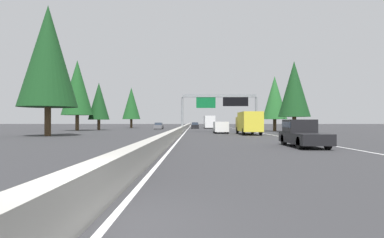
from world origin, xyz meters
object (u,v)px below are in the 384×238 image
conifer_right_near (294,89)px  conifer_left_mid (99,101)px  bus_far_right (209,121)px  sedan_far_left (195,126)px  sedan_near_center (195,125)px  conifer_right_mid (275,98)px  minivan_mid_right (221,127)px  oncoming_near (159,126)px  conifer_left_far (131,103)px  conifer_left_near (77,88)px  box_truck_distant_b (249,122)px  conifer_left_foreground (48,56)px  pickup_mid_left (302,133)px  sedan_near_right (208,125)px  sign_gantry_overhead (220,102)px

conifer_right_near → conifer_left_mid: 37.42m
bus_far_right → sedan_far_left: bearing=143.7°
sedan_near_center → conifer_right_mid: size_ratio=0.45×
minivan_mid_right → conifer_right_near: conifer_right_near is taller
sedan_far_left → bus_far_right: bus_far_right is taller
conifer_right_near → oncoming_near: bearing=45.9°
bus_far_right → conifer_left_far: bearing=85.8°
sedan_near_center → conifer_right_mid: 44.73m
conifer_right_near → conifer_right_mid: (6.39, 1.49, -0.89)m
sedan_near_center → conifer_left_near: bearing=149.1°
sedan_far_left → bus_far_right: 6.21m
box_truck_distant_b → conifer_left_foreground: 26.29m
sedan_near_center → oncoming_near: same height
pickup_mid_left → bus_far_right: bearing=3.3°
conifer_left_foreground → conifer_left_mid: size_ratio=1.65×
oncoming_near → conifer_left_near: 19.90m
bus_far_right → conifer_right_near: size_ratio=1.03×
minivan_mid_right → conifer_left_mid: conifer_left_mid is taller
conifer_left_mid → conifer_left_foreground: bearing=-176.7°
bus_far_right → conifer_left_mid: size_ratio=1.21×
conifer_left_near → conifer_right_near: bearing=-106.3°
sedan_near_center → bus_far_right: size_ratio=0.38×
sedan_near_right → bus_far_right: bearing=179.7°
sedan_near_center → conifer_left_foreground: (-60.82, 17.73, 8.85)m
sedan_near_right → sedan_near_center: bearing=36.7°
bus_far_right → conifer_right_near: bearing=-160.4°
box_truck_distant_b → conifer_left_near: bearing=57.3°
minivan_mid_right → oncoming_near: 28.55m
bus_far_right → conifer_left_mid: conifer_left_mid is taller
minivan_mid_right → conifer_left_near: (14.21, 26.10, 7.17)m
sedan_near_right → conifer_left_foreground: 60.53m
sedan_near_center → conifer_left_far: conifer_left_far is taller
pickup_mid_left → conifer_left_far: 67.97m
sedan_near_center → oncoming_near: size_ratio=1.00×
conifer_right_near → conifer_left_far: bearing=42.8°
conifer_right_near → pickup_mid_left: bearing=164.2°
minivan_mid_right → conifer_left_foreground: 24.76m
conifer_right_mid → conifer_left_near: (4.67, 36.32, 2.25)m
conifer_left_foreground → conifer_left_far: 46.90m
conifer_right_near → conifer_left_mid: bearing=67.7°
box_truck_distant_b → sedan_near_center: 56.88m
sedan_near_center → conifer_left_foreground: 63.97m
conifer_right_near → box_truck_distant_b: bearing=133.1°
conifer_left_foreground → pickup_mid_left: bearing=-123.7°
conifer_right_mid → conifer_left_foreground: bearing=120.5°
box_truck_distant_b → conifer_left_near: size_ratio=0.64×
box_truck_distant_b → oncoming_near: size_ratio=1.93×
conifer_right_mid → conifer_left_foreground: size_ratio=0.62×
conifer_right_near → conifer_right_mid: bearing=13.1°
sign_gantry_overhead → sedan_near_center: 45.47m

